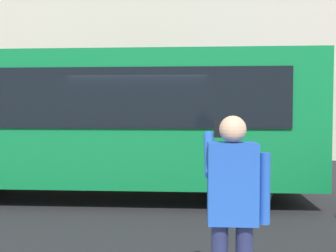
{
  "coord_description": "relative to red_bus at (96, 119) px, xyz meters",
  "views": [
    {
      "loc": [
        -1.01,
        7.96,
        1.91
      ],
      "look_at": [
        -0.51,
        0.13,
        1.55
      ],
      "focal_mm": 41.23,
      "sensor_mm": 36.0,
      "label": 1
    }
  ],
  "objects": [
    {
      "name": "ground_plane",
      "position": [
        -1.06,
        0.18,
        -1.68
      ],
      "size": [
        60.0,
        60.0,
        0.0
      ],
      "primitive_type": "plane",
      "color": "#232326"
    },
    {
      "name": "pedestrian_photographer",
      "position": [
        -2.4,
        4.99,
        -0.54
      ],
      "size": [
        0.53,
        0.52,
        1.7
      ],
      "color": "#1E2347",
      "rests_on": "sidewalk_curb"
    },
    {
      "name": "building_facade_far",
      "position": [
        -1.07,
        -6.62,
        4.3
      ],
      "size": [
        28.0,
        1.55,
        12.0
      ],
      "color": "beige",
      "rests_on": "ground_plane"
    },
    {
      "name": "red_bus",
      "position": [
        0.0,
        0.0,
        0.0
      ],
      "size": [
        9.05,
        2.54,
        3.08
      ],
      "color": "#0F7238",
      "rests_on": "ground_plane"
    }
  ]
}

